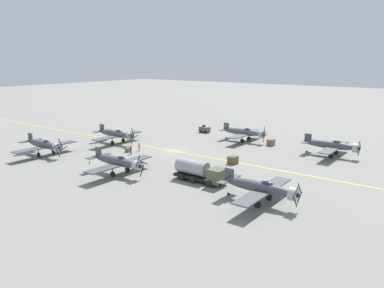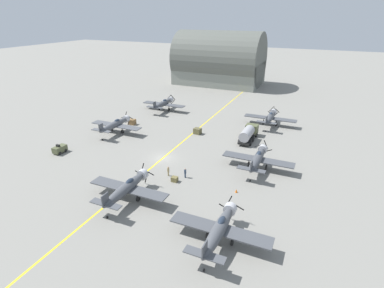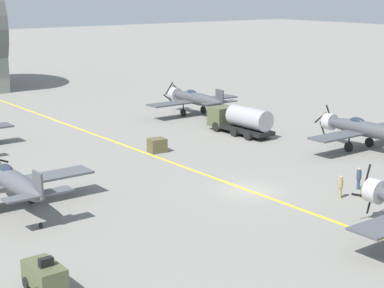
# 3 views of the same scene
# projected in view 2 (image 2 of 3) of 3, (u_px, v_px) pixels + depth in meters

# --- Properties ---
(ground_plane) EXTENTS (400.00, 400.00, 0.00)m
(ground_plane) POSITION_uv_depth(u_px,v_px,m) (163.00, 158.00, 54.83)
(ground_plane) COLOR gray
(taxiway_stripe) EXTENTS (0.30, 160.00, 0.01)m
(taxiway_stripe) POSITION_uv_depth(u_px,v_px,m) (163.00, 158.00, 54.83)
(taxiway_stripe) COLOR yellow
(taxiway_stripe) RESTS_ON ground
(airplane_far_right) EXTENTS (12.00, 9.98, 3.65)m
(airplane_far_right) POSITION_uv_depth(u_px,v_px,m) (270.00, 117.00, 69.90)
(airplane_far_right) COLOR #46484D
(airplane_far_right) RESTS_ON ground
(airplane_mid_right) EXTENTS (12.00, 9.98, 3.65)m
(airplane_mid_right) POSITION_uv_depth(u_px,v_px,m) (258.00, 159.00, 50.11)
(airplane_mid_right) COLOR #47494F
(airplane_mid_right) RESTS_ON ground
(airplane_near_center) EXTENTS (12.00, 9.98, 3.74)m
(airplane_near_center) POSITION_uv_depth(u_px,v_px,m) (127.00, 188.00, 41.77)
(airplane_near_center) COLOR #4A4C51
(airplane_near_center) RESTS_ON ground
(airplane_far_left) EXTENTS (12.00, 9.98, 3.65)m
(airplane_far_left) POSITION_uv_depth(u_px,v_px,m) (163.00, 104.00, 80.52)
(airplane_far_left) COLOR #484B50
(airplane_far_left) RESTS_ON ground
(airplane_mid_left) EXTENTS (12.00, 9.98, 3.69)m
(airplane_mid_left) POSITION_uv_depth(u_px,v_px,m) (115.00, 125.00, 65.39)
(airplane_mid_left) COLOR #505257
(airplane_mid_left) RESTS_ON ground
(airplane_near_right) EXTENTS (12.00, 9.98, 3.71)m
(airplane_near_right) POSITION_uv_depth(u_px,v_px,m) (219.00, 229.00, 33.80)
(airplane_near_right) COLOR #484B50
(airplane_near_right) RESTS_ON ground
(fuel_tanker) EXTENTS (2.68, 8.00, 2.98)m
(fuel_tanker) POSITION_uv_depth(u_px,v_px,m) (248.00, 133.00, 62.01)
(fuel_tanker) COLOR black
(fuel_tanker) RESTS_ON ground
(tow_tractor) EXTENTS (1.57, 2.60, 1.79)m
(tow_tractor) POSITION_uv_depth(u_px,v_px,m) (60.00, 149.00, 56.60)
(tow_tractor) COLOR #515638
(tow_tractor) RESTS_ON ground
(ground_crew_walking) EXTENTS (0.36, 0.36, 1.66)m
(ground_crew_walking) POSITION_uv_depth(u_px,v_px,m) (185.00, 173.00, 47.98)
(ground_crew_walking) COLOR #334256
(ground_crew_walking) RESTS_ON ground
(ground_crew_inspecting) EXTENTS (0.37, 0.37, 1.68)m
(ground_crew_inspecting) POSITION_uv_depth(u_px,v_px,m) (168.00, 171.00, 48.52)
(ground_crew_inspecting) COLOR tan
(ground_crew_inspecting) RESTS_ON ground
(supply_crate_by_tanker) EXTENTS (0.98, 0.82, 0.80)m
(supply_crate_by_tanker) POSITION_uv_depth(u_px,v_px,m) (175.00, 179.00, 47.08)
(supply_crate_by_tanker) COLOR brown
(supply_crate_by_tanker) RESTS_ON ground
(supply_crate_mid_lane) EXTENTS (1.55, 1.31, 1.26)m
(supply_crate_mid_lane) POSITION_uv_depth(u_px,v_px,m) (132.00, 122.00, 71.12)
(supply_crate_mid_lane) COLOR brown
(supply_crate_mid_lane) RESTS_ON ground
(supply_crate_outboard) EXTENTS (1.68, 1.47, 1.27)m
(supply_crate_outboard) POSITION_uv_depth(u_px,v_px,m) (197.00, 131.00, 65.59)
(supply_crate_outboard) COLOR brown
(supply_crate_outboard) RESTS_ON ground
(traffic_cone) EXTENTS (0.36, 0.36, 0.55)m
(traffic_cone) POSITION_uv_depth(u_px,v_px,m) (236.00, 191.00, 44.24)
(traffic_cone) COLOR orange
(traffic_cone) RESTS_ON ground
(hangar) EXTENTS (30.71, 19.53, 19.53)m
(hangar) POSITION_uv_depth(u_px,v_px,m) (219.00, 63.00, 109.55)
(hangar) COLOR gray
(hangar) RESTS_ON ground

